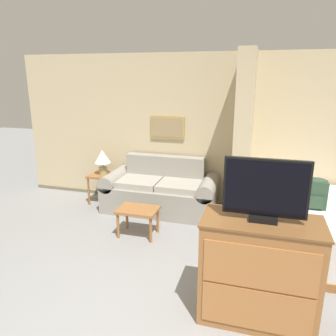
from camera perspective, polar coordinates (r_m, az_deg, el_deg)
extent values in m
cube|color=#CCB78E|center=(5.67, 5.00, 6.30)|extent=(6.55, 0.12, 2.60)
cube|color=#70644E|center=(5.95, 4.57, -5.97)|extent=(6.55, 0.02, 0.06)
cube|color=tan|center=(5.70, -0.11, 7.03)|extent=(0.61, 0.02, 0.40)
cube|color=#9E845B|center=(5.69, -0.15, 7.01)|extent=(0.54, 0.01, 0.33)
cube|color=#CCB78E|center=(5.07, 13.00, 4.82)|extent=(0.24, 0.90, 2.60)
cube|color=gray|center=(5.59, -1.37, -5.26)|extent=(1.39, 0.84, 0.45)
cube|color=gray|center=(5.74, -0.45, 0.00)|extent=(1.39, 0.20, 0.44)
cube|color=gray|center=(5.87, -9.05, -4.40)|extent=(0.25, 0.84, 0.45)
cylinder|color=gray|center=(5.78, -9.17, -1.81)|extent=(0.27, 0.84, 0.27)
cube|color=gray|center=(5.41, 6.98, -6.09)|extent=(0.25, 0.84, 0.45)
cylinder|color=gray|center=(5.32, 7.08, -3.31)|extent=(0.27, 0.84, 0.27)
cube|color=#A49F94|center=(5.56, -4.97, -2.44)|extent=(0.68, 0.60, 0.10)
cube|color=#A49F94|center=(5.36, 2.01, -3.09)|extent=(0.68, 0.60, 0.10)
cube|color=#996033|center=(4.71, -5.26, -7.26)|extent=(0.57, 0.40, 0.04)
cylinder|color=#996033|center=(4.75, -8.70, -9.90)|extent=(0.04, 0.04, 0.38)
cylinder|color=#996033|center=(4.58, -3.04, -10.74)|extent=(0.04, 0.04, 0.38)
cylinder|color=#996033|center=(5.01, -7.16, -8.39)|extent=(0.04, 0.04, 0.38)
cylinder|color=#996033|center=(4.85, -1.78, -9.11)|extent=(0.04, 0.04, 0.38)
cube|color=#996033|center=(5.97, -11.19, -1.17)|extent=(0.46, 0.46, 0.04)
cylinder|color=#996033|center=(5.98, -13.64, -4.00)|extent=(0.04, 0.04, 0.50)
cylinder|color=#996033|center=(5.80, -10.17, -4.42)|extent=(0.04, 0.04, 0.50)
cylinder|color=#996033|center=(6.31, -11.86, -2.83)|extent=(0.04, 0.04, 0.50)
cylinder|color=#996033|center=(6.14, -8.53, -3.19)|extent=(0.04, 0.04, 0.50)
cylinder|color=tan|center=(5.95, -11.23, -0.42)|extent=(0.15, 0.15, 0.13)
cylinder|color=tan|center=(5.92, -11.28, 0.54)|extent=(0.02, 0.02, 0.08)
cone|color=white|center=(5.89, -11.36, 2.01)|extent=(0.29, 0.29, 0.23)
cube|color=#996033|center=(3.27, 15.46, -17.00)|extent=(1.04, 0.51, 0.99)
cube|color=brown|center=(3.03, 16.16, -8.93)|extent=(1.06, 0.53, 0.02)
cube|color=#AB6C39|center=(2.94, 15.65, -16.45)|extent=(0.94, 0.01, 0.40)
cube|color=#AB6C39|center=(3.18, 15.05, -22.81)|extent=(0.94, 0.01, 0.40)
cube|color=black|center=(3.01, 16.21, -8.32)|extent=(0.24, 0.16, 0.05)
cube|color=black|center=(2.91, 16.63, -3.29)|extent=(0.71, 0.04, 0.51)
cube|color=black|center=(2.89, 16.63, -3.44)|extent=(0.67, 0.01, 0.47)
cube|color=#996033|center=(4.92, 22.58, -11.81)|extent=(1.61, 2.02, 0.10)
cube|color=white|center=(4.80, 22.95, -8.69)|extent=(1.57, 1.98, 0.49)
cube|color=white|center=(5.45, 22.31, -3.55)|extent=(1.45, 0.36, 0.10)
cube|color=#2D4733|center=(4.60, 24.11, -4.21)|extent=(0.30, 0.17, 0.36)
cube|color=#2D4733|center=(4.53, 24.16, -5.48)|extent=(0.22, 0.03, 0.16)
ellipsoid|color=#2D4733|center=(4.54, 24.36, -2.07)|extent=(0.28, 0.16, 0.09)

